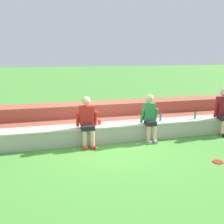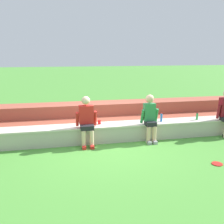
{
  "view_description": "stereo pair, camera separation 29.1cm",
  "coord_description": "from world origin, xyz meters",
  "px_view_note": "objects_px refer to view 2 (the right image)",
  "views": [
    {
      "loc": [
        -1.45,
        -6.09,
        2.4
      ],
      "look_at": [
        0.12,
        0.27,
        0.82
      ],
      "focal_mm": 39.08,
      "sensor_mm": 36.0,
      "label": 1
    },
    {
      "loc": [
        -1.17,
        -6.15,
        2.4
      ],
      "look_at": [
        0.12,
        0.27,
        0.82
      ],
      "focal_mm": 39.08,
      "sensor_mm": 36.0,
      "label": 2
    }
  ],
  "objects_px": {
    "water_bottle_near_right": "(161,117)",
    "frisbee": "(217,164)",
    "water_bottle_near_left": "(197,116)",
    "plastic_cup_middle": "(99,122)",
    "person_left_of_center": "(87,120)",
    "person_center": "(150,117)"
  },
  "relations": [
    {
      "from": "plastic_cup_middle",
      "to": "water_bottle_near_left",
      "type": "bearing_deg",
      "value": -2.07
    },
    {
      "from": "person_center",
      "to": "plastic_cup_middle",
      "type": "bearing_deg",
      "value": 166.32
    },
    {
      "from": "person_left_of_center",
      "to": "water_bottle_near_right",
      "type": "height_order",
      "value": "person_left_of_center"
    },
    {
      "from": "water_bottle_near_left",
      "to": "frisbee",
      "type": "distance_m",
      "value": 2.1
    },
    {
      "from": "person_center",
      "to": "water_bottle_near_left",
      "type": "xyz_separation_m",
      "value": [
        1.56,
        0.23,
        -0.13
      ]
    },
    {
      "from": "plastic_cup_middle",
      "to": "person_left_of_center",
      "type": "bearing_deg",
      "value": -142.34
    },
    {
      "from": "water_bottle_near_right",
      "to": "frisbee",
      "type": "distance_m",
      "value": 2.11
    },
    {
      "from": "person_left_of_center",
      "to": "water_bottle_near_right",
      "type": "distance_m",
      "value": 2.2
    },
    {
      "from": "water_bottle_near_right",
      "to": "person_left_of_center",
      "type": "bearing_deg",
      "value": -174.4
    },
    {
      "from": "water_bottle_near_left",
      "to": "frisbee",
      "type": "height_order",
      "value": "water_bottle_near_left"
    },
    {
      "from": "plastic_cup_middle",
      "to": "water_bottle_near_right",
      "type": "bearing_deg",
      "value": -2.55
    },
    {
      "from": "water_bottle_near_left",
      "to": "person_center",
      "type": "bearing_deg",
      "value": -171.78
    },
    {
      "from": "water_bottle_near_right",
      "to": "frisbee",
      "type": "xyz_separation_m",
      "value": [
        0.54,
        -1.96,
        -0.59
      ]
    },
    {
      "from": "water_bottle_near_right",
      "to": "plastic_cup_middle",
      "type": "bearing_deg",
      "value": 177.45
    },
    {
      "from": "water_bottle_near_left",
      "to": "plastic_cup_middle",
      "type": "xyz_separation_m",
      "value": [
        -2.92,
        0.11,
        -0.04
      ]
    },
    {
      "from": "plastic_cup_middle",
      "to": "frisbee",
      "type": "bearing_deg",
      "value": -41.12
    },
    {
      "from": "water_bottle_near_left",
      "to": "person_left_of_center",
      "type": "bearing_deg",
      "value": -176.73
    },
    {
      "from": "person_left_of_center",
      "to": "water_bottle_near_left",
      "type": "xyz_separation_m",
      "value": [
        3.3,
        0.19,
        -0.14
      ]
    },
    {
      "from": "person_left_of_center",
      "to": "water_bottle_near_left",
      "type": "distance_m",
      "value": 3.31
    },
    {
      "from": "water_bottle_near_right",
      "to": "frisbee",
      "type": "relative_size",
      "value": 1.08
    },
    {
      "from": "person_left_of_center",
      "to": "person_center",
      "type": "relative_size",
      "value": 1.0
    },
    {
      "from": "water_bottle_near_left",
      "to": "plastic_cup_middle",
      "type": "height_order",
      "value": "water_bottle_near_left"
    }
  ]
}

